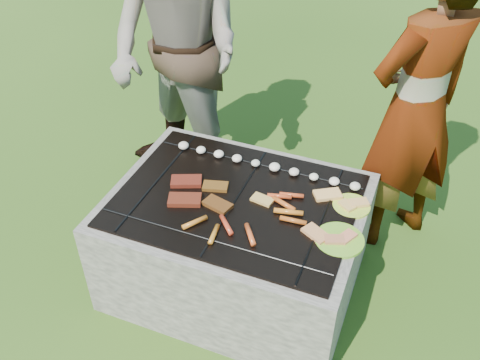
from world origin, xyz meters
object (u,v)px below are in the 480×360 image
object	(u,v)px
plate_near	(339,240)
bystander	(176,53)
plate_far	(352,205)
cook	(416,109)
fire_pit	(237,244)

from	to	relation	value
plate_near	bystander	bearing A→B (deg)	146.61
plate_near	plate_far	bearing A→B (deg)	89.58
cook	bystander	world-z (taller)	bystander
fire_pit	plate_far	bearing A→B (deg)	17.14
fire_pit	cook	xyz separation A→B (m)	(0.75, 0.74, 0.62)
plate_far	bystander	distance (m)	1.42
plate_far	bystander	bearing A→B (deg)	155.88
fire_pit	plate_far	world-z (taller)	plate_far
plate_near	bystander	size ratio (longest dim) A/B	0.14
fire_pit	cook	bearing A→B (deg)	44.70
cook	bystander	xyz separation A→B (m)	(-1.44, -0.01, 0.08)
plate_far	plate_near	size ratio (longest dim) A/B	0.88
fire_pit	plate_near	size ratio (longest dim) A/B	4.68
fire_pit	plate_near	world-z (taller)	plate_near
plate_far	plate_near	world-z (taller)	same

